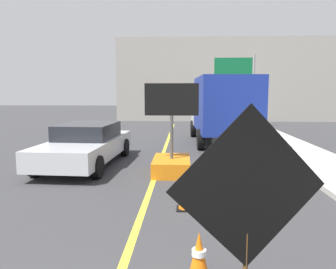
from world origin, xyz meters
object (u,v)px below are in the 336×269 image
box_truck (222,107)px  traffic_cone_near_sign (199,256)px  roadwork_sign (248,192)px  pickup_car (86,144)px  arrow_board_trailer (172,157)px  highway_guide_sign (242,78)px  traffic_cone_mid_lane (185,194)px

box_truck → traffic_cone_near_sign: size_ratio=10.31×
roadwork_sign → traffic_cone_near_sign: bearing=114.7°
box_truck → pickup_car: box_truck is taller
roadwork_sign → pickup_car: (-3.94, 7.75, -0.77)m
arrow_board_trailer → highway_guide_sign: 14.59m
box_truck → traffic_cone_mid_lane: 9.45m
roadwork_sign → highway_guide_sign: 20.67m
arrow_board_trailer → box_truck: box_truck is taller
arrow_board_trailer → traffic_cone_mid_lane: (0.41, -3.15, -0.15)m
roadwork_sign → traffic_cone_mid_lane: roadwork_sign is taller
box_truck → highway_guide_sign: highway_guide_sign is taller
pickup_car → highway_guide_sign: (7.24, 12.55, 2.72)m
roadwork_sign → traffic_cone_mid_lane: 3.77m
box_truck → pickup_car: 7.19m
highway_guide_sign → traffic_cone_near_sign: (-3.73, -19.38, -3.10)m
traffic_cone_mid_lane → traffic_cone_near_sign: bearing=-86.1°
box_truck → pickup_car: (-5.09, -4.97, -1.02)m
roadwork_sign → traffic_cone_near_sign: size_ratio=3.59×
highway_guide_sign → roadwork_sign: bearing=-99.3°
pickup_car → arrow_board_trailer: bearing=-20.0°
arrow_board_trailer → pickup_car: size_ratio=0.51×
traffic_cone_mid_lane → highway_guide_sign: bearing=76.9°
traffic_cone_mid_lane → pickup_car: bearing=128.4°
pickup_car → highway_guide_sign: 14.75m
roadwork_sign → highway_guide_sign: size_ratio=0.47×
box_truck → traffic_cone_mid_lane: size_ratio=9.98×
arrow_board_trailer → pickup_car: arrow_board_trailer is taller
arrow_board_trailer → traffic_cone_mid_lane: 3.18m
pickup_car → highway_guide_sign: bearing=60.0°
roadwork_sign → box_truck: box_truck is taller
pickup_car → box_truck: bearing=44.3°
pickup_car → roadwork_sign: bearing=-63.1°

